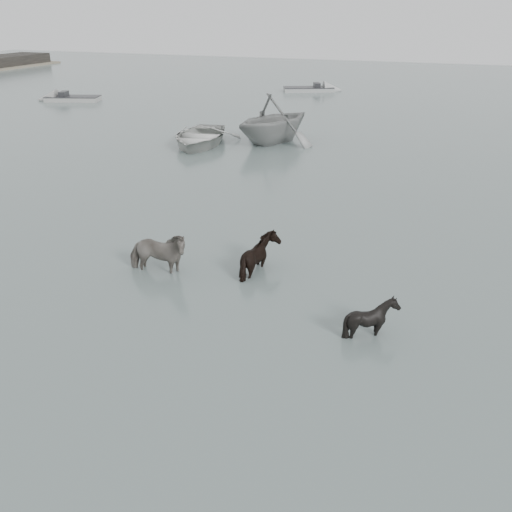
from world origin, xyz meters
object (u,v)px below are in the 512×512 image
pony_pinto (157,247)px  pony_dark (261,248)px  pony_black (372,312)px  rowboat_lead (199,134)px

pony_pinto → pony_dark: size_ratio=1.29×
pony_black → rowboat_lead: (-12.25, 16.33, -0.04)m
pony_dark → pony_black: size_ratio=1.21×
rowboat_lead → pony_black: bearing=-63.7°
pony_dark → rowboat_lead: size_ratio=0.27×
pony_pinto → pony_black: bearing=-108.7°
pony_dark → rowboat_lead: (-8.70, 14.02, -0.16)m
rowboat_lead → pony_pinto: bearing=-79.0°
pony_black → pony_dark: bearing=65.7°
pony_pinto → pony_black: (6.26, -1.21, -0.19)m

